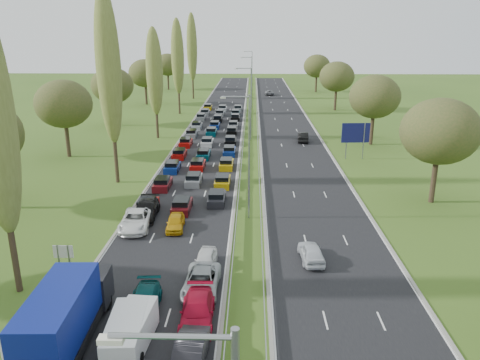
{
  "coord_description": "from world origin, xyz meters",
  "views": [
    {
      "loc": [
        4.8,
        0.41,
        17.37
      ],
      "look_at": [
        3.44,
        50.51,
        1.5
      ],
      "focal_mm": 35.0,
      "sensor_mm": 36.0,
      "label": 1
    }
  ],
  "objects_px": {
    "white_van_front": "(127,333)",
    "direction_sign": "(356,134)",
    "near_car_2": "(136,220)",
    "info_sign": "(63,254)",
    "near_car_3": "(146,210)",
    "blue_lorry": "(66,314)",
    "white_van_rear": "(133,329)"
  },
  "relations": [
    {
      "from": "near_car_2",
      "to": "blue_lorry",
      "type": "xyz_separation_m",
      "value": [
        0.21,
        -17.04,
        1.25
      ]
    },
    {
      "from": "near_car_2",
      "to": "info_sign",
      "type": "height_order",
      "value": "info_sign"
    },
    {
      "from": "near_car_3",
      "to": "white_van_rear",
      "type": "bearing_deg",
      "value": -81.19
    },
    {
      "from": "blue_lorry",
      "to": "white_van_front",
      "type": "xyz_separation_m",
      "value": [
        3.47,
        -0.17,
        -1.04
      ]
    },
    {
      "from": "near_car_2",
      "to": "info_sign",
      "type": "distance_m",
      "value": 8.97
    },
    {
      "from": "near_car_3",
      "to": "blue_lorry",
      "type": "height_order",
      "value": "blue_lorry"
    },
    {
      "from": "near_car_3",
      "to": "blue_lorry",
      "type": "xyz_separation_m",
      "value": [
        -0.13,
        -19.58,
        1.24
      ]
    },
    {
      "from": "white_van_rear",
      "to": "near_car_2",
      "type": "bearing_deg",
      "value": 107.18
    },
    {
      "from": "near_car_2",
      "to": "near_car_3",
      "type": "distance_m",
      "value": 2.56
    },
    {
      "from": "blue_lorry",
      "to": "white_van_rear",
      "type": "distance_m",
      "value": 3.85
    },
    {
      "from": "near_car_2",
      "to": "direction_sign",
      "type": "distance_m",
      "value": 36.1
    },
    {
      "from": "white_van_front",
      "to": "direction_sign",
      "type": "relative_size",
      "value": 0.94
    },
    {
      "from": "white_van_rear",
      "to": "direction_sign",
      "type": "distance_m",
      "value": 47.52
    },
    {
      "from": "near_car_3",
      "to": "white_van_front",
      "type": "height_order",
      "value": "white_van_front"
    },
    {
      "from": "near_car_2",
      "to": "white_van_rear",
      "type": "relative_size",
      "value": 1.21
    },
    {
      "from": "white_van_front",
      "to": "info_sign",
      "type": "distance_m",
      "value": 11.48
    },
    {
      "from": "white_van_front",
      "to": "white_van_rear",
      "type": "bearing_deg",
      "value": 61.04
    },
    {
      "from": "white_van_front",
      "to": "direction_sign",
      "type": "height_order",
      "value": "direction_sign"
    },
    {
      "from": "near_car_3",
      "to": "white_van_front",
      "type": "distance_m",
      "value": 20.03
    },
    {
      "from": "blue_lorry",
      "to": "near_car_2",
      "type": "bearing_deg",
      "value": 88.69
    },
    {
      "from": "near_car_3",
      "to": "blue_lorry",
      "type": "distance_m",
      "value": 19.61
    },
    {
      "from": "direction_sign",
      "to": "info_sign",
      "type": "bearing_deg",
      "value": -130.4
    },
    {
      "from": "near_car_2",
      "to": "white_van_front",
      "type": "xyz_separation_m",
      "value": [
        3.68,
        -17.21,
        0.2
      ]
    },
    {
      "from": "blue_lorry",
      "to": "white_van_front",
      "type": "distance_m",
      "value": 3.62
    },
    {
      "from": "blue_lorry",
      "to": "direction_sign",
      "type": "relative_size",
      "value": 1.81
    },
    {
      "from": "white_van_front",
      "to": "direction_sign",
      "type": "distance_m",
      "value": 48.02
    },
    {
      "from": "blue_lorry",
      "to": "white_van_rear",
      "type": "bearing_deg",
      "value": 2.47
    },
    {
      "from": "near_car_2",
      "to": "direction_sign",
      "type": "relative_size",
      "value": 1.09
    },
    {
      "from": "white_van_rear",
      "to": "info_sign",
      "type": "height_order",
      "value": "info_sign"
    },
    {
      "from": "near_car_3",
      "to": "info_sign",
      "type": "xyz_separation_m",
      "value": [
        -3.83,
        -10.79,
        0.56
      ]
    },
    {
      "from": "near_car_3",
      "to": "white_van_rear",
      "type": "height_order",
      "value": "white_van_rear"
    },
    {
      "from": "near_car_2",
      "to": "info_sign",
      "type": "bearing_deg",
      "value": -116.49
    }
  ]
}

